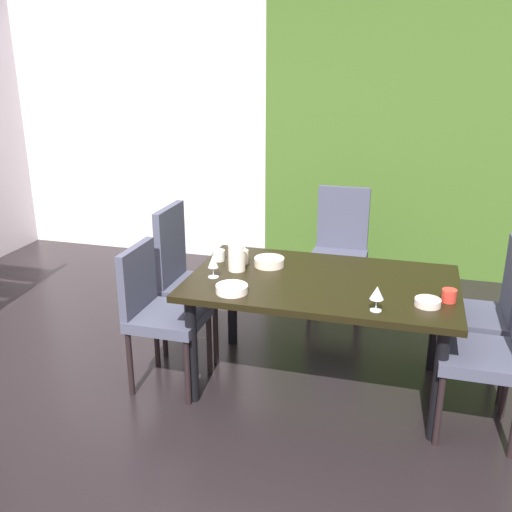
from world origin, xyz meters
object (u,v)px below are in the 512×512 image
at_px(wine_glass_near_window, 213,262).
at_px(serving_bowl_right, 232,289).
at_px(dining_table, 322,292).
at_px(chair_head_far, 340,245).
at_px(cup_west, 219,255).
at_px(chair_left_near, 158,307).
at_px(cup_south, 243,257).
at_px(chair_right_far, 488,307).
at_px(serving_bowl_center, 269,262).
at_px(cup_north, 449,296).
at_px(chair_left_far, 187,273).
at_px(pitcher_left, 237,258).
at_px(wine_glass_front, 377,293).
at_px(chair_right_near, 498,344).
at_px(serving_bowl_near_shelf, 428,302).

distance_m(wine_glass_near_window, serving_bowl_right, 0.28).
height_order(dining_table, serving_bowl_right, serving_bowl_right).
distance_m(chair_head_far, cup_west, 1.26).
distance_m(dining_table, chair_left_near, 1.03).
bearing_deg(cup_south, chair_right_far, 3.74).
bearing_deg(serving_bowl_center, cup_north, -14.80).
xyz_separation_m(dining_table, chair_left_far, (-1.00, 0.26, -0.07)).
relative_size(chair_left_near, pitcher_left, 5.44).
bearing_deg(wine_glass_near_window, chair_left_near, -160.47).
xyz_separation_m(chair_left_near, serving_bowl_center, (0.61, 0.41, 0.22)).
bearing_deg(wine_glass_front, serving_bowl_right, 177.86).
distance_m(chair_right_near, cup_south, 1.62).
relative_size(chair_right_far, chair_left_near, 1.06).
relative_size(dining_table, chair_left_far, 1.56).
distance_m(serving_bowl_center, cup_west, 0.35).
bearing_deg(serving_bowl_center, cup_west, 178.13).
bearing_deg(serving_bowl_near_shelf, wine_glass_near_window, 175.91).
relative_size(chair_right_near, chair_left_near, 1.09).
relative_size(chair_head_far, chair_left_near, 1.11).
bearing_deg(wine_glass_near_window, cup_north, -0.01).
bearing_deg(chair_right_far, serving_bowl_near_shelf, 142.01).
bearing_deg(cup_west, chair_left_near, -121.94).
height_order(chair_head_far, wine_glass_near_window, chair_head_far).
relative_size(wine_glass_near_window, cup_west, 1.71).
relative_size(wine_glass_front, cup_west, 1.66).
height_order(chair_left_near, cup_west, chair_left_near).
height_order(serving_bowl_center, cup_south, cup_south).
bearing_deg(dining_table, cup_west, 167.15).
height_order(dining_table, wine_glass_front, wine_glass_front).
distance_m(chair_head_far, serving_bowl_center, 1.13).
relative_size(dining_table, cup_west, 19.29).
bearing_deg(pitcher_left, cup_south, 91.18).
bearing_deg(serving_bowl_near_shelf, chair_right_far, 52.01).
height_order(serving_bowl_center, serving_bowl_near_shelf, serving_bowl_center).
height_order(chair_right_far, serving_bowl_center, chair_right_far).
height_order(chair_left_near, cup_south, chair_left_near).
bearing_deg(chair_left_far, chair_left_near, 1.30).
bearing_deg(chair_right_near, serving_bowl_center, 73.37).
height_order(chair_right_near, serving_bowl_center, chair_right_near).
height_order(cup_south, cup_west, cup_south).
bearing_deg(pitcher_left, wine_glass_near_window, -123.06).
xyz_separation_m(serving_bowl_near_shelf, cup_south, (-1.17, 0.38, 0.03)).
distance_m(dining_table, serving_bowl_near_shelf, 0.67).
relative_size(chair_head_far, chair_right_far, 1.05).
height_order(chair_head_far, serving_bowl_near_shelf, chair_head_far).
xyz_separation_m(chair_left_near, wine_glass_near_window, (0.33, 0.12, 0.29)).
xyz_separation_m(chair_left_near, wine_glass_front, (1.34, -0.11, 0.29)).
bearing_deg(cup_west, dining_table, -12.85).
bearing_deg(wine_glass_near_window, wine_glass_front, -13.06).
relative_size(cup_south, cup_west, 1.09).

